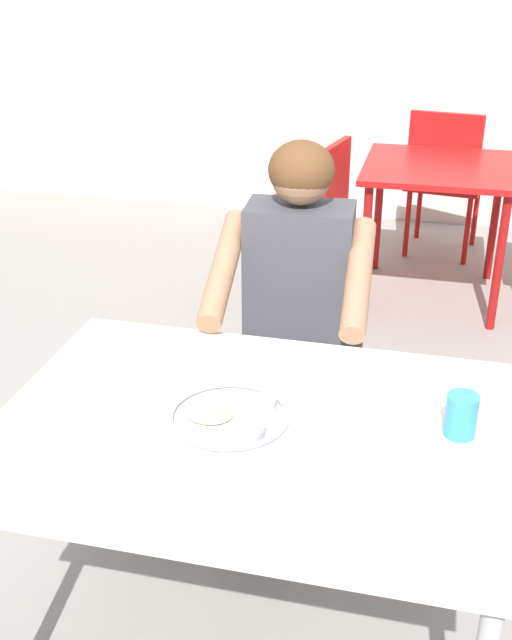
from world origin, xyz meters
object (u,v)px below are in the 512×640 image
Objects in this scene: table_foreground at (252,447)px; drinking_cup at (461,414)px; chair_foreground at (301,331)px; chair_red_left at (312,204)px; thali_tray at (231,416)px; diner_foreground at (293,300)px; chair_red_far at (445,174)px; table_background_red at (439,184)px.

table_foreground is 0.50m from drinking_cup.
chair_red_left is at bearing 98.47° from chair_foreground.
drinking_cup is at bearing 7.04° from thali_tray.
thali_tray is at bearing 176.20° from table_foreground.
drinking_cup reaches higher than thali_tray.
diner_foreground is (0.01, -0.22, 0.22)m from chair_foreground.
diner_foreground reaches higher than chair_foreground.
table_foreground is 1.49× the size of chair_red_left.
chair_red_far is at bearing 82.90° from table_foreground.
table_background_red is (-0.11, 2.47, -0.16)m from drinking_cup.
thali_tray is 0.35× the size of chair_red_left.
chair_red_far reaches higher than table_background_red.
drinking_cup reaches higher than chair_red_left.
table_foreground is 1.55× the size of table_background_red.
chair_red_far is (0.45, 2.24, 0.00)m from chair_foreground.
table_background_red is (0.42, 2.53, -0.11)m from thali_tray.
table_background_red is at bearing 80.60° from thali_tray.
table_foreground is 0.09m from thali_tray.
drinking_cup is 1.06m from chair_foreground.
diner_foreground reaches higher than chair_red_left.
chair_foreground is (-0.05, 0.94, -0.15)m from table_foreground.
diner_foreground is 1.54× the size of table_background_red.
chair_red_left is at bearing 95.34° from thali_tray.
thali_tray is 0.33× the size of chair_foreground.
thali_tray is 2.57m from table_background_red.
thali_tray is 0.53m from drinking_cup.
thali_tray is at bearing -99.40° from table_background_red.
drinking_cup is at bearing -58.73° from chair_foreground.
chair_red_far reaches higher than table_foreground.
chair_foreground is at bearing 121.27° from drinking_cup.
chair_red_far is at bearing 44.03° from chair_red_left.
chair_red_left is at bearing 97.75° from diner_foreground.
table_background_red is 0.89× the size of chair_red_far.
chair_red_far is at bearing 87.56° from table_background_red.
drinking_cup is at bearing -51.26° from diner_foreground.
diner_foreground is at bearing -87.37° from chair_foreground.
chair_foreground is 1.65m from table_background_red.
thali_tray is 0.37× the size of table_background_red.
chair_red_far is (0.03, 0.64, -0.12)m from table_background_red.
thali_tray is 0.71m from diner_foreground.
table_background_red is (0.37, 2.54, -0.03)m from table_foreground.
thali_tray is at bearing -90.82° from diner_foreground.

